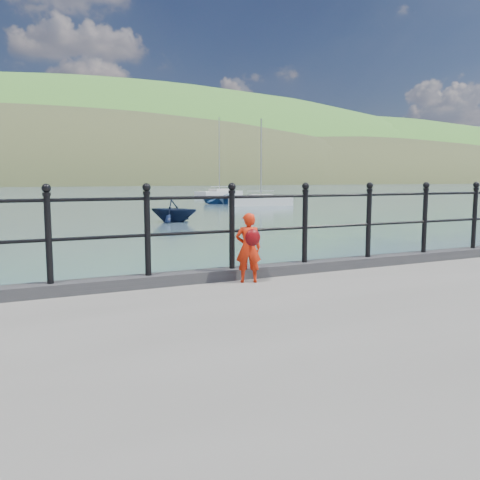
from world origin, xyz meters
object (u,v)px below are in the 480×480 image
launch_navy (174,209)px  sailboat_near (261,202)px  sailboat_far (219,194)px  launch_blue (229,199)px  railing (191,222)px  child (249,247)px

launch_navy → sailboat_near: (12.19, 12.70, -0.37)m
launch_navy → sailboat_far: bearing=17.0°
launch_navy → sailboat_far: size_ratio=0.25×
launch_blue → launch_navy: size_ratio=1.79×
launch_navy → sailboat_far: (18.23, 35.97, -0.37)m
sailboat_far → launch_navy: bearing=-142.3°
sailboat_near → sailboat_far: bearing=83.6°
railing → sailboat_far: bearing=66.4°
launch_blue → launch_navy: launch_navy is taller
child → railing: bearing=-3.9°
launch_blue → sailboat_near: size_ratio=0.63×
launch_navy → sailboat_far: sailboat_far is taller
launch_navy → sailboat_near: sailboat_near is taller
railing → sailboat_near: 38.05m
launch_navy → child: bearing=-151.6°
child → sailboat_near: 37.98m
child → launch_blue: bearing=-93.6°
railing → sailboat_far: 61.59m
sailboat_far → railing: bearing=-139.0°
railing → sailboat_far: (24.68, 56.42, -1.48)m
sailboat_far → sailboat_near: bearing=-129.9°
railing → child: 0.84m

